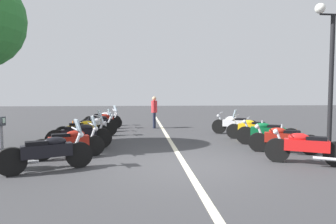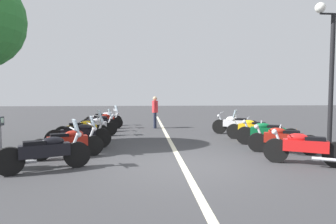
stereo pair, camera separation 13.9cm
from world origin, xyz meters
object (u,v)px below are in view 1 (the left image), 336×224
Objects in this scene: motorcycle_right_row_4 at (235,124)px; bystander_1 at (154,110)px; motorcycle_left_row_0 at (48,152)px; motorcycle_left_row_4 at (94,126)px; motorcycle_right_row_2 at (267,133)px; motorcycle_left_row_1 at (70,142)px; motorcycle_right_row_3 at (252,128)px; street_lamp_twin_globe at (332,51)px; motorcycle_left_row_3 at (83,130)px; motorcycle_right_row_0 at (305,147)px; motorcycle_right_row_1 at (283,139)px; traffic_cone_2 at (73,126)px; motorcycle_left_row_6 at (103,120)px; motorcycle_left_row_7 at (103,118)px; traffic_cone_1 at (296,138)px; motorcycle_left_row_5 at (98,123)px; motorcycle_left_row_2 at (80,135)px; parking_meter at (2,133)px.

motorcycle_right_row_4 is 4.58m from bystander_1.
motorcycle_right_row_4 is at bearing 151.76° from bystander_1.
motorcycle_left_row_0 is 8.99m from bystander_1.
motorcycle_left_row_4 is 7.14m from motorcycle_right_row_2.
motorcycle_right_row_3 reaches higher than motorcycle_left_row_1.
motorcycle_right_row_2 is 3.38m from street_lamp_twin_globe.
motorcycle_left_row_3 is 7.70m from motorcycle_right_row_0.
motorcycle_right_row_1 is 4.21m from motorcycle_right_row_4.
motorcycle_left_row_0 reaches higher than motorcycle_left_row_4.
motorcycle_left_row_4 is 2.09m from traffic_cone_2.
motorcycle_right_row_2 is at bearing -39.70° from motorcycle_left_row_4.
motorcycle_left_row_4 is at bearing -12.92° from motorcycle_right_row_0.
motorcycle_left_row_0 reaches higher than motorcycle_left_row_1.
motorcycle_left_row_6 is 1.40m from motorcycle_left_row_7.
motorcycle_right_row_4 is at bearing -61.64° from motorcycle_right_row_0.
motorcycle_right_row_4 is (5.71, -6.45, -0.00)m from motorcycle_left_row_0.
motorcycle_right_row_1 is 1.63m from traffic_cone_1.
motorcycle_left_row_1 is at bearing -111.94° from motorcycle_left_row_5.
traffic_cone_1 is (-0.07, -7.55, -0.19)m from motorcycle_left_row_2.
motorcycle_left_row_0 reaches higher than motorcycle_left_row_5.
motorcycle_right_row_0 is (-9.67, -6.50, 0.00)m from motorcycle_left_row_7.
street_lamp_twin_globe reaches higher than traffic_cone_1.
motorcycle_left_row_0 is at bearing -113.82° from motorcycle_left_row_3.
motorcycle_left_row_7 is at bearing 47.64° from traffic_cone_1.
parking_meter is (0.26, 1.17, 0.43)m from motorcycle_left_row_0.
traffic_cone_1 is at bearing 20.90° from parking_meter.
traffic_cone_1 is 7.59m from bystander_1.
motorcycle_left_row_7 is 1.03× the size of motorcycle_right_row_4.
motorcycle_right_row_3 is (-2.94, -6.54, 0.01)m from motorcycle_left_row_5.
motorcycle_right_row_0 reaches higher than motorcycle_left_row_5.
motorcycle_left_row_5 is 7.84m from motorcycle_right_row_2.
motorcycle_left_row_3 reaches higher than motorcycle_right_row_4.
motorcycle_left_row_3 is at bearing 79.07° from traffic_cone_1.
motorcycle_left_row_1 and motorcycle_left_row_6 have the same top height.
motorcycle_right_row_0 reaches higher than traffic_cone_2.
motorcycle_left_row_6 is 6.87m from motorcycle_right_row_4.
motorcycle_left_row_1 is at bearing 25.27° from motorcycle_right_row_1.
traffic_cone_1 is at bearing -13.03° from motorcycle_left_row_1.
motorcycle_right_row_2 is at bearing 23.59° from parking_meter.
motorcycle_right_row_0 is at bearing 154.60° from traffic_cone_1.
motorcycle_left_row_3 is 0.96× the size of motorcycle_left_row_4.
motorcycle_right_row_3 is at bearing 0.08° from motorcycle_left_row_1.
motorcycle_right_row_2 is 6.87m from bystander_1.
bystander_1 is at bearing 39.66° from traffic_cone_1.
motorcycle_left_row_6 is at bearing 66.44° from motorcycle_left_row_5.
motorcycle_left_row_4 is (1.45, -0.17, -0.01)m from motorcycle_left_row_3.
motorcycle_right_row_2 reaches higher than motorcycle_left_row_5.
motorcycle_left_row_0 is 0.95× the size of motorcycle_left_row_6.
motorcycle_right_row_2 is 1.32m from motorcycle_right_row_3.
motorcycle_right_row_0 is 2.74m from motorcycle_right_row_2.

